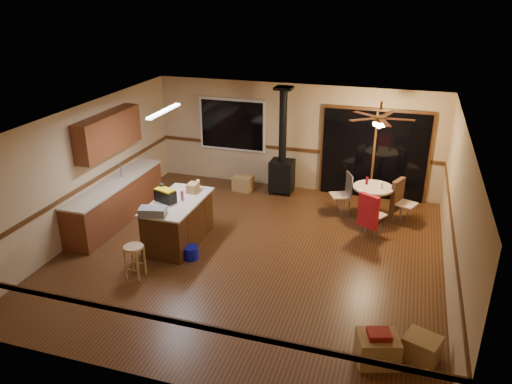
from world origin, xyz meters
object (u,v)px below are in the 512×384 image
at_px(toolbox_grey, 153,212).
at_px(box_under_window, 243,183).
at_px(chair_left, 345,189).
at_px(box_corner_a, 377,349).
at_px(blue_bucket, 191,253).
at_px(chair_near, 369,211).
at_px(toolbox_black, 165,196).
at_px(box_corner_b, 421,349).
at_px(wood_stove, 282,165).
at_px(kitchen_island, 178,222).
at_px(chair_right, 399,195).
at_px(dining_table, 372,197).
at_px(bar_stool, 135,262).

bearing_deg(toolbox_grey, box_under_window, 82.56).
bearing_deg(chair_left, box_corner_a, -76.47).
relative_size(blue_bucket, chair_near, 0.41).
distance_m(toolbox_black, box_corner_b, 5.25).
height_order(wood_stove, box_under_window, wood_stove).
distance_m(chair_left, box_corner_b, 4.70).
xyz_separation_m(kitchen_island, chair_right, (4.06, 2.28, 0.14)).
bearing_deg(dining_table, chair_left, 166.53).
bearing_deg(blue_bucket, dining_table, 41.21).
bearing_deg(dining_table, wood_stove, 158.12).
relative_size(dining_table, chair_near, 1.21).
height_order(chair_right, box_under_window, chair_right).
bearing_deg(toolbox_grey, blue_bucket, 18.67).
bearing_deg(wood_stove, box_under_window, -172.64).
bearing_deg(toolbox_black, box_corner_a, -27.47).
relative_size(dining_table, box_corner_b, 1.85).
distance_m(kitchen_island, bar_stool, 1.41).
bearing_deg(dining_table, kitchen_island, -148.58).
relative_size(bar_stool, chair_near, 0.88).
xyz_separation_m(blue_bucket, box_under_window, (-0.13, 3.44, 0.06)).
bearing_deg(wood_stove, blue_bucket, -102.96).
bearing_deg(box_corner_b, dining_table, 104.21).
height_order(blue_bucket, chair_right, chair_right).
xyz_separation_m(toolbox_black, chair_left, (3.12, 2.39, -0.42)).
xyz_separation_m(wood_stove, toolbox_black, (-1.49, -3.14, 0.28)).
distance_m(blue_bucket, chair_left, 3.76).
xyz_separation_m(dining_table, chair_right, (0.53, 0.12, 0.07)).
bearing_deg(dining_table, box_corner_b, -75.79).
relative_size(chair_left, box_under_window, 1.16).
bearing_deg(wood_stove, box_corner_a, -62.93).
bearing_deg(chair_near, box_corner_a, -82.23).
bearing_deg(toolbox_black, blue_bucket, -32.02).
distance_m(kitchen_island, chair_near, 3.77).
height_order(wood_stove, box_corner_b, wood_stove).
relative_size(toolbox_black, chair_right, 0.58).
bearing_deg(toolbox_black, chair_right, 29.14).
relative_size(kitchen_island, chair_left, 3.13).
bearing_deg(bar_stool, box_corner_a, -12.00).
height_order(blue_bucket, chair_left, chair_left).
height_order(chair_left, chair_right, same).
bearing_deg(toolbox_grey, chair_right, 35.57).
bearing_deg(bar_stool, box_under_window, 83.16).
bearing_deg(box_corner_b, chair_left, 110.95).
bearing_deg(dining_table, blue_bucket, -138.79).
distance_m(dining_table, box_under_window, 3.29).
bearing_deg(chair_near, toolbox_grey, -151.21).
bearing_deg(chair_near, box_under_window, 152.94).
bearing_deg(bar_stool, toolbox_black, 90.87).
bearing_deg(wood_stove, toolbox_grey, -110.77).
relative_size(kitchen_island, toolbox_grey, 3.51).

